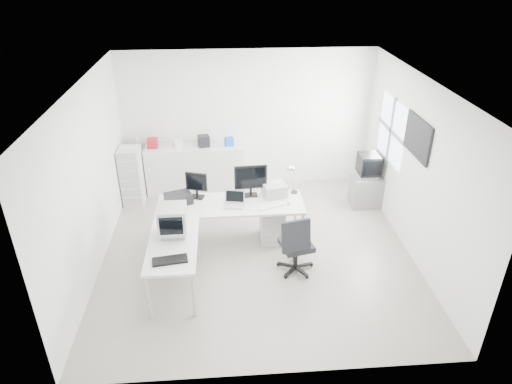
{
  "coord_description": "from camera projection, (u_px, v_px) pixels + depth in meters",
  "views": [
    {
      "loc": [
        -0.49,
        -6.21,
        4.45
      ],
      "look_at": [
        0.0,
        0.2,
        1.0
      ],
      "focal_mm": 32.0,
      "sensor_mm": 36.0,
      "label": 1
    }
  ],
  "objects": [
    {
      "name": "clutter_box_c",
      "position": [
        204.0,
        141.0,
        8.99
      ],
      "size": [
        0.25,
        0.24,
        0.22
      ],
      "primitive_type": "cube",
      "rotation": [
        0.0,
        0.0,
        0.19
      ],
      "color": "black",
      "rests_on": "sideboard"
    },
    {
      "name": "lcd_monitor_large",
      "position": [
        251.0,
        181.0,
        7.59
      ],
      "size": [
        0.56,
        0.25,
        0.57
      ],
      "primitive_type": null,
      "rotation": [
        0.0,
        0.0,
        0.07
      ],
      "color": "black",
      "rests_on": "main_desk"
    },
    {
      "name": "inkjet_printer",
      "position": [
        178.0,
        198.0,
        7.47
      ],
      "size": [
        0.51,
        0.45,
        0.15
      ],
      "primitive_type": "cube",
      "rotation": [
        0.0,
        0.0,
        0.34
      ],
      "color": "black",
      "rests_on": "main_desk"
    },
    {
      "name": "black_keyboard",
      "position": [
        170.0,
        260.0,
        6.1
      ],
      "size": [
        0.49,
        0.26,
        0.03
      ],
      "primitive_type": "cube",
      "rotation": [
        0.0,
        0.0,
        0.15
      ],
      "color": "black",
      "rests_on": "side_desk"
    },
    {
      "name": "office_chair",
      "position": [
        297.0,
        242.0,
        6.91
      ],
      "size": [
        0.71,
        0.71,
        1.02
      ],
      "primitive_type": null,
      "rotation": [
        0.0,
        0.0,
        0.23
      ],
      "color": "#26292B",
      "rests_on": "floor"
    },
    {
      "name": "clutter_bottle",
      "position": [
        137.0,
        142.0,
        8.94
      ],
      "size": [
        0.07,
        0.07,
        0.22
      ],
      "primitive_type": "cylinder",
      "color": "silver",
      "rests_on": "sideboard"
    },
    {
      "name": "back_wall",
      "position": [
        247.0,
        120.0,
        9.13
      ],
      "size": [
        5.0,
        0.02,
        2.8
      ],
      "primitive_type": "cube",
      "color": "silver",
      "rests_on": "floor"
    },
    {
      "name": "main_desk",
      "position": [
        231.0,
        223.0,
        7.66
      ],
      "size": [
        2.4,
        0.8,
        0.75
      ],
      "primitive_type": null,
      "color": "silver",
      "rests_on": "floor"
    },
    {
      "name": "clutter_box_b",
      "position": [
        178.0,
        143.0,
        8.97
      ],
      "size": [
        0.18,
        0.17,
        0.15
      ],
      "primitive_type": "cube",
      "rotation": [
        0.0,
        0.0,
        0.31
      ],
      "color": "silver",
      "rests_on": "sideboard"
    },
    {
      "name": "lcd_monitor_small",
      "position": [
        197.0,
        185.0,
        7.55
      ],
      "size": [
        0.41,
        0.31,
        0.46
      ],
      "primitive_type": null,
      "rotation": [
        0.0,
        0.0,
        -0.31
      ],
      "color": "black",
      "rests_on": "main_desk"
    },
    {
      "name": "right_wall",
      "position": [
        417.0,
        170.0,
        7.1
      ],
      "size": [
        0.02,
        5.0,
        2.8
      ],
      "primitive_type": "cube",
      "color": "silver",
      "rests_on": "floor"
    },
    {
      "name": "drawer_pedestal",
      "position": [
        272.0,
        223.0,
        7.78
      ],
      "size": [
        0.4,
        0.5,
        0.6
      ],
      "primitive_type": "cube",
      "color": "silver",
      "rests_on": "floor"
    },
    {
      "name": "laser_printer",
      "position": [
        275.0,
        190.0,
        7.67
      ],
      "size": [
        0.44,
        0.4,
        0.22
      ],
      "primitive_type": "cube",
      "rotation": [
        0.0,
        0.0,
        0.22
      ],
      "color": "#A2A2A2",
      "rests_on": "main_desk"
    },
    {
      "name": "white_mouse",
      "position": [
        289.0,
        203.0,
        7.44
      ],
      "size": [
        0.06,
        0.06,
        0.06
      ],
      "primitive_type": "sphere",
      "color": "silver",
      "rests_on": "main_desk"
    },
    {
      "name": "floor",
      "position": [
        257.0,
        250.0,
        7.6
      ],
      "size": [
        5.0,
        5.0,
        0.01
      ],
      "primitive_type": "cube",
      "color": "#B4AFA1",
      "rests_on": "ground"
    },
    {
      "name": "clutter_box_a",
      "position": [
        153.0,
        143.0,
        8.93
      ],
      "size": [
        0.2,
        0.18,
        0.19
      ],
      "primitive_type": "cube",
      "rotation": [
        0.0,
        0.0,
        -0.05
      ],
      "color": "#A71723",
      "rests_on": "sideboard"
    },
    {
      "name": "crt_tv",
      "position": [
        369.0,
        166.0,
        8.56
      ],
      "size": [
        0.5,
        0.48,
        0.45
      ],
      "primitive_type": null,
      "color": "black",
      "rests_on": "tv_cabinet"
    },
    {
      "name": "ceiling",
      "position": [
        257.0,
        84.0,
        6.27
      ],
      "size": [
        5.0,
        5.0,
        0.01
      ],
      "primitive_type": "cube",
      "color": "white",
      "rests_on": "back_wall"
    },
    {
      "name": "filing_cabinet",
      "position": [
        132.0,
        176.0,
        8.81
      ],
      "size": [
        0.39,
        0.47,
        1.13
      ],
      "primitive_type": "cube",
      "color": "silver",
      "rests_on": "floor"
    },
    {
      "name": "white_keyboard",
      "position": [
        271.0,
        206.0,
        7.39
      ],
      "size": [
        0.44,
        0.26,
        0.02
      ],
      "primitive_type": "cube",
      "rotation": [
        0.0,
        0.0,
        0.33
      ],
      "color": "silver",
      "rests_on": "main_desk"
    },
    {
      "name": "window",
      "position": [
        391.0,
        130.0,
        8.06
      ],
      "size": [
        0.02,
        1.2,
        1.1
      ],
      "primitive_type": null,
      "color": "white",
      "rests_on": "right_wall"
    },
    {
      "name": "left_wall",
      "position": [
        89.0,
        181.0,
        6.77
      ],
      "size": [
        0.02,
        5.0,
        2.8
      ],
      "primitive_type": "cube",
      "color": "silver",
      "rests_on": "floor"
    },
    {
      "name": "clutter_box_d",
      "position": [
        229.0,
        142.0,
        9.04
      ],
      "size": [
        0.19,
        0.18,
        0.16
      ],
      "primitive_type": "cube",
      "rotation": [
        0.0,
        0.0,
        0.24
      ],
      "color": "#194CB5",
      "rests_on": "sideboard"
    },
    {
      "name": "side_desk",
      "position": [
        175.0,
        265.0,
        6.63
      ],
      "size": [
        0.7,
        1.4,
        0.75
      ],
      "primitive_type": null,
      "color": "silver",
      "rests_on": "floor"
    },
    {
      "name": "crt_monitor",
      "position": [
        173.0,
        221.0,
        6.56
      ],
      "size": [
        0.41,
        0.41,
        0.47
      ],
      "primitive_type": null,
      "rotation": [
        0.0,
        0.0,
        0.01
      ],
      "color": "#B7B7BA",
      "rests_on": "side_desk"
    },
    {
      "name": "tv_cabinet",
      "position": [
        366.0,
        191.0,
        8.81
      ],
      "size": [
        0.56,
        0.46,
        0.61
      ],
      "primitive_type": "cube",
      "color": "slate",
      "rests_on": "floor"
    },
    {
      "name": "desk_lamp",
      "position": [
        295.0,
        179.0,
        7.69
      ],
      "size": [
        0.18,
        0.18,
        0.53
      ],
      "primitive_type": null,
      "rotation": [
        0.0,
        0.0,
        -0.01
      ],
      "color": "silver",
      "rests_on": "main_desk"
    },
    {
      "name": "wall_picture",
      "position": [
        418.0,
        137.0,
        6.95
      ],
      "size": [
        0.04,
        0.9,
        0.6
      ],
      "primitive_type": null,
      "color": "black",
      "rests_on": "right_wall"
    },
    {
      "name": "laptop",
      "position": [
        234.0,
        200.0,
        7.34
      ],
      "size": [
        0.41,
        0.42,
        0.23
      ],
      "primitive_type": null,
      "rotation": [
        0.0,
        0.0,
        -0.19
      ],
      "color": "#B7B7BA",
      "rests_on": "main_desk"
    },
    {
      "name": "sideboard",
      "position": [
        195.0,
        169.0,
        9.26
      ],
      "size": [
        1.95,
        0.49,
        0.98
      ],
      "primitive_type": "cube",
      "color": "silver",
      "rests_on": "floor"
    }
  ]
}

